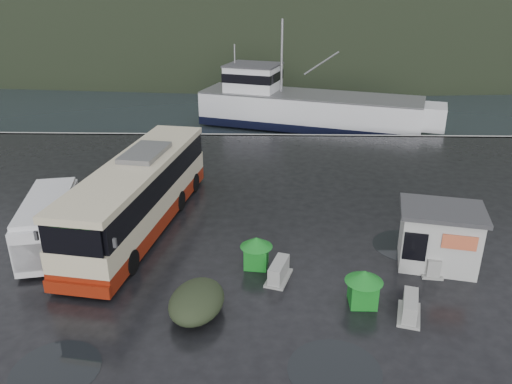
{
  "coord_description": "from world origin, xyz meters",
  "views": [
    {
      "loc": [
        2.43,
        -18.5,
        11.37
      ],
      "look_at": [
        1.83,
        4.28,
        1.7
      ],
      "focal_mm": 35.0,
      "sensor_mm": 36.0,
      "label": 1
    }
  ],
  "objects_px": {
    "coach_bus": "(143,226)",
    "jersey_barrier_b": "(409,316)",
    "white_van": "(54,247)",
    "ticket_kiosk": "(435,264)",
    "jersey_barrier_a": "(279,279)",
    "waste_bin_right": "(362,303)",
    "waste_bin_left": "(256,266)",
    "dome_tent": "(197,313)",
    "fishing_trawler": "(309,113)",
    "jersey_barrier_c": "(429,269)"
  },
  "relations": [
    {
      "from": "waste_bin_right",
      "to": "coach_bus",
      "type": "bearing_deg",
      "value": 147.45
    },
    {
      "from": "dome_tent",
      "to": "ticket_kiosk",
      "type": "xyz_separation_m",
      "value": [
        9.88,
        3.78,
        0.0
      ]
    },
    {
      "from": "ticket_kiosk",
      "to": "jersey_barrier_a",
      "type": "bearing_deg",
      "value": -156.31
    },
    {
      "from": "coach_bus",
      "to": "dome_tent",
      "type": "distance_m",
      "value": 8.02
    },
    {
      "from": "jersey_barrier_a",
      "to": "waste_bin_right",
      "type": "bearing_deg",
      "value": -27.05
    },
    {
      "from": "white_van",
      "to": "jersey_barrier_a",
      "type": "bearing_deg",
      "value": -24.96
    },
    {
      "from": "white_van",
      "to": "fishing_trawler",
      "type": "distance_m",
      "value": 29.15
    },
    {
      "from": "coach_bus",
      "to": "jersey_barrier_b",
      "type": "relative_size",
      "value": 8.09
    },
    {
      "from": "white_van",
      "to": "jersey_barrier_c",
      "type": "xyz_separation_m",
      "value": [
        16.85,
        -1.5,
        0.0
      ]
    },
    {
      "from": "waste_bin_right",
      "to": "jersey_barrier_b",
      "type": "height_order",
      "value": "waste_bin_right"
    },
    {
      "from": "jersey_barrier_c",
      "to": "fishing_trawler",
      "type": "relative_size",
      "value": 0.07
    },
    {
      "from": "dome_tent",
      "to": "jersey_barrier_a",
      "type": "distance_m",
      "value": 3.88
    },
    {
      "from": "white_van",
      "to": "waste_bin_left",
      "type": "height_order",
      "value": "white_van"
    },
    {
      "from": "waste_bin_left",
      "to": "ticket_kiosk",
      "type": "height_order",
      "value": "ticket_kiosk"
    },
    {
      "from": "fishing_trawler",
      "to": "coach_bus",
      "type": "bearing_deg",
      "value": -95.63
    },
    {
      "from": "jersey_barrier_a",
      "to": "white_van",
      "type": "bearing_deg",
      "value": 166.92
    },
    {
      "from": "waste_bin_right",
      "to": "dome_tent",
      "type": "xyz_separation_m",
      "value": [
        -6.21,
        -0.78,
        0.0
      ]
    },
    {
      "from": "ticket_kiosk",
      "to": "fishing_trawler",
      "type": "height_order",
      "value": "fishing_trawler"
    },
    {
      "from": "waste_bin_right",
      "to": "jersey_barrier_b",
      "type": "relative_size",
      "value": 0.9
    },
    {
      "from": "white_van",
      "to": "jersey_barrier_b",
      "type": "bearing_deg",
      "value": -29.3
    },
    {
      "from": "jersey_barrier_c",
      "to": "jersey_barrier_a",
      "type": "bearing_deg",
      "value": -171.94
    },
    {
      "from": "coach_bus",
      "to": "waste_bin_right",
      "type": "height_order",
      "value": "coach_bus"
    },
    {
      "from": "coach_bus",
      "to": "jersey_barrier_b",
      "type": "bearing_deg",
      "value": -22.68
    },
    {
      "from": "ticket_kiosk",
      "to": "jersey_barrier_c",
      "type": "distance_m",
      "value": 0.59
    },
    {
      "from": "waste_bin_right",
      "to": "jersey_barrier_c",
      "type": "xyz_separation_m",
      "value": [
        3.3,
        2.53,
        0.0
      ]
    },
    {
      "from": "waste_bin_right",
      "to": "jersey_barrier_a",
      "type": "xyz_separation_m",
      "value": [
        -3.16,
        1.61,
        0.0
      ]
    },
    {
      "from": "waste_bin_left",
      "to": "ticket_kiosk",
      "type": "xyz_separation_m",
      "value": [
        7.77,
        0.38,
        0.0
      ]
    },
    {
      "from": "white_van",
      "to": "dome_tent",
      "type": "distance_m",
      "value": 8.77
    },
    {
      "from": "white_van",
      "to": "ticket_kiosk",
      "type": "xyz_separation_m",
      "value": [
        17.21,
        -1.03,
        0.0
      ]
    },
    {
      "from": "jersey_barrier_b",
      "to": "jersey_barrier_c",
      "type": "height_order",
      "value": "jersey_barrier_c"
    },
    {
      "from": "ticket_kiosk",
      "to": "fishing_trawler",
      "type": "distance_m",
      "value": 27.01
    },
    {
      "from": "coach_bus",
      "to": "waste_bin_right",
      "type": "distance_m",
      "value": 11.76
    },
    {
      "from": "ticket_kiosk",
      "to": "dome_tent",
      "type": "bearing_deg",
      "value": -146.81
    },
    {
      "from": "jersey_barrier_c",
      "to": "fishing_trawler",
      "type": "bearing_deg",
      "value": 96.66
    },
    {
      "from": "coach_bus",
      "to": "dome_tent",
      "type": "height_order",
      "value": "coach_bus"
    },
    {
      "from": "waste_bin_right",
      "to": "dome_tent",
      "type": "height_order",
      "value": "waste_bin_right"
    },
    {
      "from": "dome_tent",
      "to": "waste_bin_left",
      "type": "bearing_deg",
      "value": 58.21
    },
    {
      "from": "jersey_barrier_c",
      "to": "dome_tent",
      "type": "bearing_deg",
      "value": -160.8
    },
    {
      "from": "waste_bin_left",
      "to": "fishing_trawler",
      "type": "bearing_deg",
      "value": 81.16
    },
    {
      "from": "waste_bin_left",
      "to": "waste_bin_right",
      "type": "relative_size",
      "value": 0.96
    },
    {
      "from": "ticket_kiosk",
      "to": "jersey_barrier_a",
      "type": "height_order",
      "value": "ticket_kiosk"
    },
    {
      "from": "ticket_kiosk",
      "to": "jersey_barrier_c",
      "type": "xyz_separation_m",
      "value": [
        -0.37,
        -0.47,
        0.0
      ]
    },
    {
      "from": "white_van",
      "to": "jersey_barrier_c",
      "type": "relative_size",
      "value": 3.46
    },
    {
      "from": "jersey_barrier_a",
      "to": "coach_bus",
      "type": "bearing_deg",
      "value": 145.1
    },
    {
      "from": "coach_bus",
      "to": "jersey_barrier_a",
      "type": "distance_m",
      "value": 8.24
    },
    {
      "from": "coach_bus",
      "to": "waste_bin_left",
      "type": "xyz_separation_m",
      "value": [
        5.81,
        -3.72,
        0.0
      ]
    },
    {
      "from": "ticket_kiosk",
      "to": "jersey_barrier_b",
      "type": "bearing_deg",
      "value": -106.86
    },
    {
      "from": "white_van",
      "to": "fishing_trawler",
      "type": "relative_size",
      "value": 0.24
    },
    {
      "from": "dome_tent",
      "to": "ticket_kiosk",
      "type": "relative_size",
      "value": 0.81
    },
    {
      "from": "coach_bus",
      "to": "waste_bin_right",
      "type": "xyz_separation_m",
      "value": [
        9.92,
        -6.33,
        0.0
      ]
    }
  ]
}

